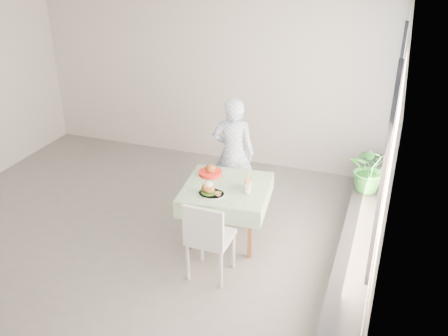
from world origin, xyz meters
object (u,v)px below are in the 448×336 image
at_px(main_dish, 210,190).
at_px(potted_plant, 371,169).
at_px(cafe_table, 226,206).
at_px(diner, 233,154).
at_px(juice_cup_orange, 248,183).
at_px(chair_far, 236,189).
at_px(chair_near, 210,252).

relative_size(main_dish, potted_plant, 0.51).
distance_m(cafe_table, diner, 0.91).
bearing_deg(diner, main_dish, 83.49).
bearing_deg(main_dish, diner, 93.61).
bearing_deg(juice_cup_orange, potted_plant, 32.91).
height_order(chair_far, juice_cup_orange, juice_cup_orange).
height_order(main_dish, juice_cup_orange, juice_cup_orange).
relative_size(cafe_table, chair_near, 1.15).
relative_size(diner, potted_plant, 2.53).
bearing_deg(potted_plant, juice_cup_orange, -147.09).
distance_m(cafe_table, chair_far, 0.88).
relative_size(chair_far, chair_near, 0.79).
distance_m(diner, juice_cup_orange, 0.89).
distance_m(chair_near, potted_plant, 2.41).
height_order(main_dish, potted_plant, potted_plant).
bearing_deg(main_dish, potted_plant, 34.32).
height_order(diner, potted_plant, diner).
xyz_separation_m(main_dish, potted_plant, (1.78, 1.21, 0.02)).
bearing_deg(potted_plant, diner, -175.91).
bearing_deg(chair_far, diner, -152.78).
xyz_separation_m(diner, potted_plant, (1.85, 0.13, 0.01)).
height_order(cafe_table, juice_cup_orange, juice_cup_orange).
distance_m(main_dish, juice_cup_orange, 0.49).
xyz_separation_m(cafe_table, chair_far, (-0.15, 0.83, -0.22)).
relative_size(chair_far, main_dish, 2.39).
relative_size(diner, juice_cup_orange, 5.48).
relative_size(chair_near, potted_plant, 1.55).
bearing_deg(cafe_table, chair_far, 100.20).
relative_size(chair_near, diner, 0.61).
relative_size(chair_near, main_dish, 3.03).
height_order(chair_far, potted_plant, potted_plant).
bearing_deg(chair_near, diner, 99.73).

